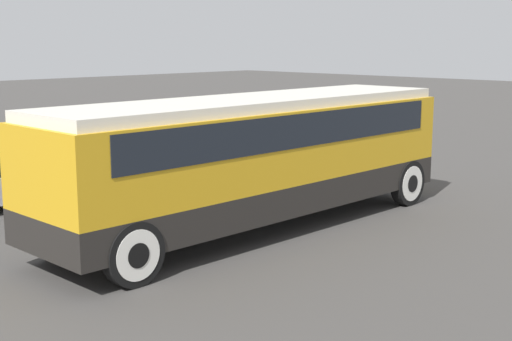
{
  "coord_description": "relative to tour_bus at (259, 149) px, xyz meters",
  "views": [
    {
      "loc": [
        -11.14,
        -10.85,
        4.19
      ],
      "look_at": [
        0.0,
        0.0,
        1.33
      ],
      "focal_mm": 50.0,
      "sensor_mm": 36.0,
      "label": 1
    }
  ],
  "objects": [
    {
      "name": "ground_plane",
      "position": [
        -0.1,
        -0.0,
        -1.8
      ],
      "size": [
        120.0,
        120.0,
        0.0
      ],
      "primitive_type": "plane",
      "color": "#423F3D"
    },
    {
      "name": "tour_bus",
      "position": [
        0.0,
        0.0,
        0.0
      ],
      "size": [
        10.64,
        2.65,
        2.95
      ],
      "color": "black",
      "rests_on": "ground_plane"
    },
    {
      "name": "parked_car_near",
      "position": [
        3.95,
        7.09,
        -1.15
      ],
      "size": [
        4.49,
        1.83,
        1.27
      ],
      "color": "navy",
      "rests_on": "ground_plane"
    }
  ]
}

